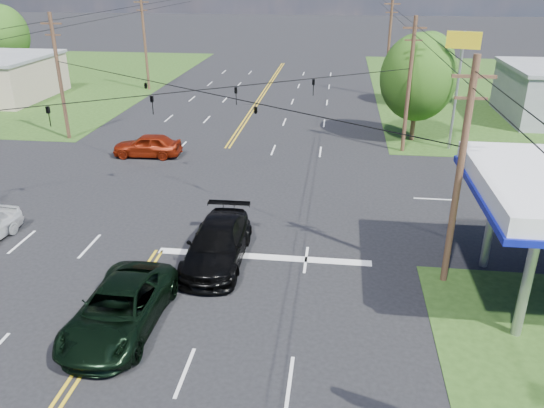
# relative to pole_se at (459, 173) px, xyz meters

# --- Properties ---
(ground) EXTENTS (280.00, 280.00, 0.00)m
(ground) POSITION_rel_pole_se_xyz_m (-13.00, 9.00, -4.92)
(ground) COLOR black
(ground) RESTS_ON ground
(stop_bar) EXTENTS (10.00, 0.50, 0.02)m
(stop_bar) POSITION_rel_pole_se_xyz_m (-8.00, 1.00, -4.92)
(stop_bar) COLOR silver
(stop_bar) RESTS_ON ground
(pole_se) EXTENTS (1.60, 0.28, 9.50)m
(pole_se) POSITION_rel_pole_se_xyz_m (0.00, 0.00, 0.00)
(pole_se) COLOR #442B1D
(pole_se) RESTS_ON ground
(pole_nw) EXTENTS (1.60, 0.28, 9.50)m
(pole_nw) POSITION_rel_pole_se_xyz_m (-26.00, 18.00, 0.00)
(pole_nw) COLOR #442B1D
(pole_nw) RESTS_ON ground
(pole_ne) EXTENTS (1.60, 0.28, 9.50)m
(pole_ne) POSITION_rel_pole_se_xyz_m (0.00, 18.00, 0.00)
(pole_ne) COLOR #442B1D
(pole_ne) RESTS_ON ground
(pole_left_far) EXTENTS (1.60, 0.28, 10.00)m
(pole_left_far) POSITION_rel_pole_se_xyz_m (-26.00, 37.00, 0.25)
(pole_left_far) COLOR #442B1D
(pole_left_far) RESTS_ON ground
(pole_right_far) EXTENTS (1.60, 0.28, 10.00)m
(pole_right_far) POSITION_rel_pole_se_xyz_m (0.00, 37.00, 0.25)
(pole_right_far) COLOR #442B1D
(pole_right_far) RESTS_ON ground
(span_wire_signals) EXTENTS (26.00, 18.00, 1.13)m
(span_wire_signals) POSITION_rel_pole_se_xyz_m (-13.00, 9.00, 1.08)
(span_wire_signals) COLOR black
(span_wire_signals) RESTS_ON ground
(power_lines) EXTENTS (26.04, 100.00, 0.64)m
(power_lines) POSITION_rel_pole_se_xyz_m (-13.00, 7.00, 3.68)
(power_lines) COLOR black
(power_lines) RESTS_ON ground
(tree_right_a) EXTENTS (5.70, 5.70, 8.18)m
(tree_right_a) POSITION_rel_pole_se_xyz_m (1.00, 21.00, -0.05)
(tree_right_a) COLOR #442B1D
(tree_right_a) RESTS_ON ground
(tree_right_b) EXTENTS (4.94, 4.94, 7.09)m
(tree_right_b) POSITION_rel_pole_se_xyz_m (3.50, 33.00, -0.70)
(tree_right_b) COLOR #442B1D
(tree_right_b) RESTS_ON ground
(tree_far_l) EXTENTS (6.08, 6.08, 8.72)m
(tree_far_l) POSITION_rel_pole_se_xyz_m (-45.00, 41.00, 0.28)
(tree_far_l) COLOR #442B1D
(tree_far_l) RESTS_ON ground
(pickup_dkgreen) EXTENTS (2.94, 6.16, 1.69)m
(pickup_dkgreen) POSITION_rel_pole_se_xyz_m (-12.50, -4.94, -4.07)
(pickup_dkgreen) COLOR black
(pickup_dkgreen) RESTS_ON ground
(suv_black) EXTENTS (2.57, 6.20, 1.79)m
(suv_black) POSITION_rel_pole_se_xyz_m (-10.00, 0.40, -4.02)
(suv_black) COLOR black
(suv_black) RESTS_ON ground
(sedan_red) EXTENTS (4.90, 2.16, 1.64)m
(sedan_red) POSITION_rel_pole_se_xyz_m (-18.25, 14.50, -4.10)
(sedan_red) COLOR maroon
(sedan_red) RESTS_ON ground
(sedan_far) EXTENTS (4.62, 2.05, 1.32)m
(sedan_far) POSITION_rel_pole_se_xyz_m (7.57, 14.50, -4.26)
(sedan_far) COLOR #B9B8BE
(sedan_far) RESTS_ON ground
(polesign_ne) EXTENTS (2.30, 0.90, 8.44)m
(polesign_ne) POSITION_rel_pole_se_xyz_m (3.51, 19.00, 1.72)
(polesign_ne) COLOR #A5A5AA
(polesign_ne) RESTS_ON ground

